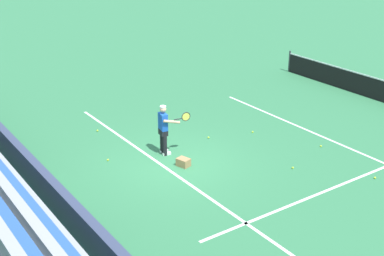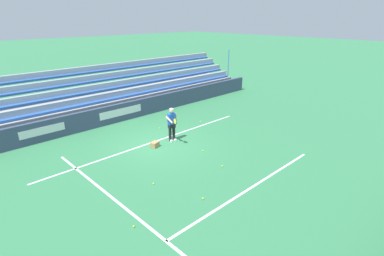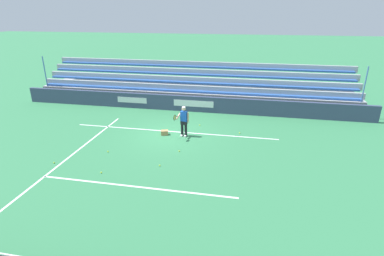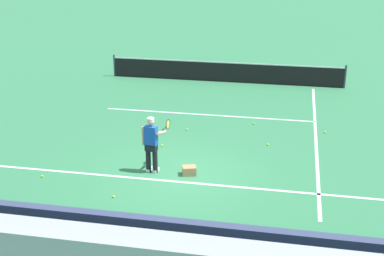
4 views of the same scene
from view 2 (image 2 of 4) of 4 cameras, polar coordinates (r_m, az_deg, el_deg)
The scene contains 15 objects.
ground_plane at distance 15.00m, azimuth -6.05°, elevation -3.16°, with size 160.00×160.00×0.00m, color #337A4C.
court_baseline_white at distance 15.36m, azimuth -7.20°, elevation -2.59°, with size 12.00×0.10×0.01m, color white.
court_sideline_white at distance 10.10m, azimuth -10.56°, elevation -16.35°, with size 0.10×12.00×0.01m, color white.
court_service_line_white at distance 11.61m, azimuth 11.28°, elevation -11.03°, with size 8.22×0.10×0.01m, color white.
back_wall_sponsor_board at distance 18.33m, azimuth -14.78°, elevation 2.58°, with size 24.62×0.25×1.10m.
bleacher_stand at distance 20.19m, azimuth -17.98°, elevation 4.52°, with size 23.39×3.20×3.40m.
tennis_player at distance 15.08m, azimuth -3.85°, elevation 0.71°, with size 0.67×0.97×1.71m.
ball_box_cardboard at distance 14.72m, azimuth -7.09°, elevation -3.13°, with size 0.40×0.30×0.26m, color #A87F51.
tennis_ball_midcourt at distance 10.74m, azimuth 2.09°, elevation -13.26°, with size 0.07×0.07×0.07m, color #CCE533.
tennis_ball_far_left at distance 9.70m, azimuth -11.03°, elevation -17.93°, with size 0.07×0.07×0.07m, color #CCE533.
tennis_ball_by_box at distance 14.19m, azimuth 2.11°, elevation -4.34°, with size 0.07×0.07×0.07m, color #CCE533.
tennis_ball_toward_net at distance 11.66m, azimuth -7.35°, elevation -10.45°, with size 0.07×0.07×0.07m, color #CCE533.
tennis_ball_stray_back at distance 17.06m, azimuth -6.18°, elevation -0.04°, with size 0.07×0.07×0.07m, color #CCE533.
tennis_ball_far_right at distance 12.86m, azimuth 5.77°, elevation -7.23°, with size 0.07×0.07×0.07m, color #CCE533.
tennis_ball_on_baseline at distance 18.03m, azimuth 1.63°, elevation 1.23°, with size 0.07×0.07×0.07m, color #CCE533.
Camera 2 is at (8.31, 10.94, 6.02)m, focal length 28.00 mm.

